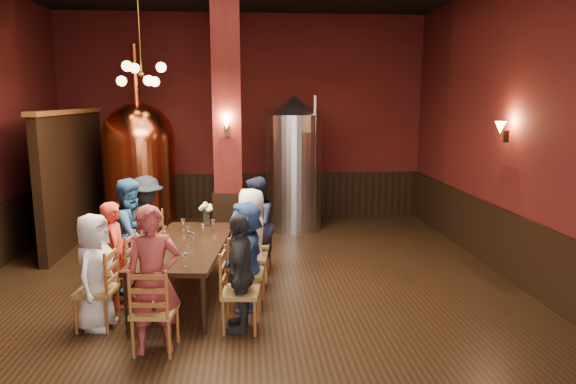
{
  "coord_description": "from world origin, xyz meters",
  "views": [
    {
      "loc": [
        0.04,
        -6.57,
        2.67
      ],
      "look_at": [
        0.59,
        0.2,
        1.43
      ],
      "focal_mm": 32.0,
      "sensor_mm": 36.0,
      "label": 1
    }
  ],
  "objects": [
    {
      "name": "person_8",
      "position": [
        -0.96,
        -1.34,
        0.8
      ],
      "size": [
        0.63,
        0.47,
        1.59
      ],
      "primitive_type": "imported",
      "rotation": [
        0.0,
        0.0,
        6.44
      ],
      "color": "maroon",
      "rests_on": "ground"
    },
    {
      "name": "dining_table",
      "position": [
        -0.79,
        0.2,
        0.69
      ],
      "size": [
        1.26,
        2.5,
        0.75
      ],
      "rotation": [
        0.0,
        0.0,
        -0.11
      ],
      "color": "black",
      "rests_on": "ground"
    },
    {
      "name": "chair_0",
      "position": [
        -1.74,
        -0.7,
        0.46
      ],
      "size": [
        0.51,
        0.51,
        0.92
      ],
      "primitive_type": null,
      "rotation": [
        0.0,
        0.0,
        -1.68
      ],
      "color": "brown",
      "rests_on": "ground"
    },
    {
      "name": "wainscot_right",
      "position": [
        3.96,
        0.0,
        0.5
      ],
      "size": [
        0.08,
        9.9,
        1.0
      ],
      "primitive_type": "cube",
      "color": "black",
      "rests_on": "ground"
    },
    {
      "name": "partition",
      "position": [
        -3.2,
        3.2,
        1.2
      ],
      "size": [
        0.22,
        3.5,
        2.4
      ],
      "primitive_type": "cube",
      "color": "black",
      "rests_on": "ground"
    },
    {
      "name": "room",
      "position": [
        0.0,
        0.0,
        2.25
      ],
      "size": [
        10.0,
        10.02,
        4.5
      ],
      "color": "black",
      "rests_on": "ground"
    },
    {
      "name": "wine_glass_3",
      "position": [
        -0.74,
        0.15,
        0.83
      ],
      "size": [
        0.07,
        0.07,
        0.17
      ],
      "primitive_type": null,
      "color": "white",
      "rests_on": "dining_table"
    },
    {
      "name": "chair_1",
      "position": [
        -1.67,
        -0.04,
        0.46
      ],
      "size": [
        0.51,
        0.51,
        0.92
      ],
      "primitive_type": null,
      "rotation": [
        0.0,
        0.0,
        -1.68
      ],
      "color": "brown",
      "rests_on": "ground"
    },
    {
      "name": "steel_vessel",
      "position": [
        1.0,
        3.82,
        1.37
      ],
      "size": [
        1.42,
        1.42,
        2.73
      ],
      "rotation": [
        0.0,
        0.0,
        0.31
      ],
      "color": "#B2B2B7",
      "rests_on": "ground"
    },
    {
      "name": "person_4",
      "position": [
        -0.05,
        -0.89,
        0.69
      ],
      "size": [
        0.43,
        0.85,
        1.39
      ],
      "primitive_type": "imported",
      "rotation": [
        0.0,
        0.0,
        4.6
      ],
      "color": "black",
      "rests_on": "ground"
    },
    {
      "name": "chair_5",
      "position": [
        0.02,
        -0.23,
        0.46
      ],
      "size": [
        0.51,
        0.51,
        0.92
      ],
      "primitive_type": null,
      "rotation": [
        0.0,
        0.0,
        1.46
      ],
      "color": "brown",
      "rests_on": "ground"
    },
    {
      "name": "wine_glass_0",
      "position": [
        -0.69,
        -0.81,
        0.83
      ],
      "size": [
        0.07,
        0.07,
        0.17
      ],
      "primitive_type": null,
      "color": "white",
      "rests_on": "dining_table"
    },
    {
      "name": "chair_4",
      "position": [
        -0.05,
        -0.89,
        0.46
      ],
      "size": [
        0.51,
        0.51,
        0.92
      ],
      "primitive_type": null,
      "rotation": [
        0.0,
        0.0,
        1.46
      ],
      "color": "brown",
      "rests_on": "ground"
    },
    {
      "name": "chair_3",
      "position": [
        -1.53,
        1.28,
        0.46
      ],
      "size": [
        0.51,
        0.51,
        0.92
      ],
      "primitive_type": null,
      "rotation": [
        0.0,
        0.0,
        -1.68
      ],
      "color": "brown",
      "rests_on": "ground"
    },
    {
      "name": "wainscot_back",
      "position": [
        0.0,
        4.96,
        0.5
      ],
      "size": [
        7.9,
        0.08,
        1.0
      ],
      "primitive_type": "cube",
      "color": "black",
      "rests_on": "ground"
    },
    {
      "name": "pendant_cluster",
      "position": [
        -1.8,
        2.9,
        3.1
      ],
      "size": [
        0.9,
        0.9,
        1.7
      ],
      "primitive_type": null,
      "color": "#A57226",
      "rests_on": "room"
    },
    {
      "name": "copper_kettle",
      "position": [
        -2.05,
        3.59,
        1.34
      ],
      "size": [
        1.56,
        1.56,
        3.68
      ],
      "rotation": [
        0.0,
        0.0,
        0.12
      ],
      "color": "black",
      "rests_on": "ground"
    },
    {
      "name": "person_3",
      "position": [
        -1.53,
        1.28,
        0.76
      ],
      "size": [
        0.93,
        1.13,
        1.52
      ],
      "primitive_type": "imported",
      "rotation": [
        0.0,
        0.0,
        1.12
      ],
      "color": "black",
      "rests_on": "ground"
    },
    {
      "name": "person_0",
      "position": [
        -1.74,
        -0.7,
        0.69
      ],
      "size": [
        0.56,
        0.75,
        1.38
      ],
      "primitive_type": "imported",
      "rotation": [
        0.0,
        0.0,
        1.38
      ],
      "color": "silver",
      "rests_on": "ground"
    },
    {
      "name": "wine_glass_1",
      "position": [
        -0.91,
        0.91,
        0.83
      ],
      "size": [
        0.07,
        0.07,
        0.17
      ],
      "primitive_type": null,
      "color": "white",
      "rests_on": "dining_table"
    },
    {
      "name": "column",
      "position": [
        -0.3,
        2.8,
        2.25
      ],
      "size": [
        0.58,
        0.58,
        4.5
      ],
      "primitive_type": "cube",
      "color": "#4D1410",
      "rests_on": "ground"
    },
    {
      "name": "wine_glass_4",
      "position": [
        -0.79,
        0.43,
        0.83
      ],
      "size": [
        0.07,
        0.07,
        0.17
      ],
      "primitive_type": null,
      "color": "white",
      "rests_on": "dining_table"
    },
    {
      "name": "person_5",
      "position": [
        0.02,
        -0.23,
        0.7
      ],
      "size": [
        0.5,
        1.32,
        1.4
      ],
      "primitive_type": "imported",
      "rotation": [
        0.0,
        0.0,
        4.65
      ],
      "color": "#2F4D8E",
      "rests_on": "ground"
    },
    {
      "name": "rose_vase",
      "position": [
        -0.59,
        1.18,
        0.99
      ],
      "size": [
        0.21,
        0.21,
        0.36
      ],
      "color": "white",
      "rests_on": "dining_table"
    },
    {
      "name": "chair_7",
      "position": [
        0.16,
        1.1,
        0.46
      ],
      "size": [
        0.51,
        0.51,
        0.92
      ],
      "primitive_type": null,
      "rotation": [
        0.0,
        0.0,
        1.46
      ],
      "color": "brown",
      "rests_on": "ground"
    },
    {
      "name": "person_2",
      "position": [
        -1.6,
        0.62,
        0.79
      ],
      "size": [
        0.54,
        0.83,
        1.58
      ],
      "primitive_type": "imported",
      "rotation": [
        0.0,
        0.0,
        1.34
      ],
      "color": "#275483",
      "rests_on": "ground"
    },
    {
      "name": "chair_2",
      "position": [
        -1.6,
        0.62,
        0.46
      ],
      "size": [
        0.51,
        0.51,
        0.92
      ],
      "primitive_type": null,
      "rotation": [
        0.0,
        0.0,
        -1.68
      ],
      "color": "brown",
      "rests_on": "ground"
    },
    {
      "name": "sconce_wall",
      "position": [
        3.9,
        0.8,
        2.2
      ],
      "size": [
        0.2,
        0.2,
        0.36
      ],
      "primitive_type": null,
      "rotation": [
        0.0,
        0.0,
        1.57
      ],
      "color": "black",
      "rests_on": "room"
    },
    {
      "name": "chair_8",
      "position": [
        -0.96,
        -1.34,
        0.46
      ],
      "size": [
        0.51,
        0.51,
        0.92
      ],
      "primitive_type": null,
      "rotation": [
        0.0,
        0.0,
        3.03
      ],
      "color": "brown",
      "rests_on": "ground"
    },
    {
      "name": "chair_6",
      "position": [
        0.09,
        0.43,
        0.46
      ],
      "size": [
        0.51,
        0.51,
        0.92
      ],
      "primitive_type": null,
      "rotation": [
        0.0,
        0.0,
        1.46
      ],
      "color": "brown",
      "rests_on": "ground"
    },
    {
      "name": "person_1",
      "position": [
        -1.67,
        -0.04,
        0.69
      ],
      "size": [
        0.45,
        0.57,
        1.38
      ],
      "primitive_type": "imported",
      "rotation": [
        0.0,
        0.0,
        1.82
      ],
      "color": "red",
      "rests_on": "ground"
    },
    {
      "name": "wine_glass_5",
      "position": [
        -1.1,
        0.41,
        0.83
      ],
      "size": [
        0.07,
        0.07,
        0.17
      ],
      "primitive_type": null,
      "color": "white",
      "rests_on": "dining_table"
    },
    {
      "name": "sconce_column",
      "position": [
        -0.3,
        2.5,
        2.2
      ],
      "size": [
        0.2,
        0.2,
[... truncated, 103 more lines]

